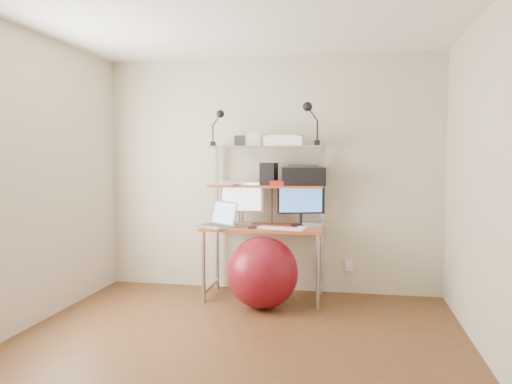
% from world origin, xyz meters
% --- Properties ---
extents(room, '(3.60, 3.60, 3.60)m').
position_xyz_m(room, '(0.00, 0.00, 1.25)').
color(room, brown).
rests_on(room, ground).
extents(computer_desk, '(1.20, 0.60, 1.57)m').
position_xyz_m(computer_desk, '(0.00, 1.50, 0.96)').
color(computer_desk, '#B94F24').
rests_on(computer_desk, ground).
extents(desktop, '(1.20, 0.60, 0.00)m').
position_xyz_m(desktop, '(0.00, 1.44, 0.74)').
color(desktop, '#B94F24').
rests_on(desktop, computer_desk).
extents(mid_shelf, '(1.18, 0.34, 0.00)m').
position_xyz_m(mid_shelf, '(0.00, 1.57, 1.15)').
color(mid_shelf, '#B94F24').
rests_on(mid_shelf, computer_desk).
extents(top_shelf, '(1.18, 0.34, 0.00)m').
position_xyz_m(top_shelf, '(0.00, 1.57, 1.55)').
color(top_shelf, '#A2A2A7').
rests_on(top_shelf, computer_desk).
extents(floor, '(3.60, 3.60, 0.00)m').
position_xyz_m(floor, '(0.00, 0.00, 0.00)').
color(floor, brown).
rests_on(floor, ground).
extents(wall_outlet, '(0.08, 0.01, 0.12)m').
position_xyz_m(wall_outlet, '(0.85, 1.79, 0.30)').
color(wall_outlet, white).
rests_on(wall_outlet, room).
extents(monitor_silver, '(0.44, 0.19, 0.49)m').
position_xyz_m(monitor_silver, '(-0.25, 1.53, 1.00)').
color(monitor_silver, '#B8B8BD').
rests_on(monitor_silver, desktop).
extents(monitor_black, '(0.47, 0.19, 0.49)m').
position_xyz_m(monitor_black, '(0.36, 1.55, 0.98)').
color(monitor_black, black).
rests_on(monitor_black, desktop).
extents(laptop, '(0.47, 0.45, 0.32)m').
position_xyz_m(laptop, '(-0.43, 1.33, 0.79)').
color(laptop, silver).
rests_on(laptop, desktop).
extents(keyboard, '(0.48, 0.25, 0.01)m').
position_xyz_m(keyboard, '(0.20, 1.29, 0.75)').
color(keyboard, white).
rests_on(keyboard, desktop).
extents(mouse, '(0.09, 0.06, 0.02)m').
position_xyz_m(mouse, '(0.39, 1.33, 0.75)').
color(mouse, white).
rests_on(mouse, desktop).
extents(mac_mini, '(0.24, 0.24, 0.04)m').
position_xyz_m(mac_mini, '(0.50, 1.55, 0.76)').
color(mac_mini, silver).
rests_on(mac_mini, desktop).
extents(phone, '(0.08, 0.14, 0.01)m').
position_xyz_m(phone, '(-0.09, 1.30, 0.75)').
color(phone, black).
rests_on(phone, desktop).
extents(printer, '(0.47, 0.36, 0.21)m').
position_xyz_m(printer, '(0.38, 1.60, 1.25)').
color(printer, black).
rests_on(printer, mid_shelf).
extents(nas_cube, '(0.17, 0.17, 0.23)m').
position_xyz_m(nas_cube, '(0.02, 1.59, 1.27)').
color(nas_cube, black).
rests_on(nas_cube, mid_shelf).
extents(red_box, '(0.20, 0.15, 0.05)m').
position_xyz_m(red_box, '(0.14, 1.48, 1.18)').
color(red_box, red).
rests_on(red_box, mid_shelf).
extents(scanner, '(0.46, 0.36, 0.11)m').
position_xyz_m(scanner, '(0.21, 1.58, 1.60)').
color(scanner, white).
rests_on(scanner, top_shelf).
extents(box_white, '(0.15, 0.13, 0.15)m').
position_xyz_m(box_white, '(-0.13, 1.56, 1.63)').
color(box_white, white).
rests_on(box_white, top_shelf).
extents(box_grey, '(0.14, 0.14, 0.11)m').
position_xyz_m(box_grey, '(-0.28, 1.57, 1.61)').
color(box_grey, '#323234').
rests_on(box_grey, top_shelf).
extents(clip_lamp_left, '(0.15, 0.08, 0.37)m').
position_xyz_m(clip_lamp_left, '(-0.47, 1.47, 1.82)').
color(clip_lamp_left, black).
rests_on(clip_lamp_left, top_shelf).
extents(clip_lamp_right, '(0.17, 0.10, 0.43)m').
position_xyz_m(clip_lamp_right, '(0.45, 1.48, 1.86)').
color(clip_lamp_right, black).
rests_on(clip_lamp_right, top_shelf).
extents(exercise_ball, '(0.68, 0.68, 0.68)m').
position_xyz_m(exercise_ball, '(0.04, 1.11, 0.34)').
color(exercise_ball, maroon).
rests_on(exercise_ball, floor).
extents(paper_stack, '(0.39, 0.41, 0.02)m').
position_xyz_m(paper_stack, '(-0.37, 1.57, 1.16)').
color(paper_stack, white).
rests_on(paper_stack, mid_shelf).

